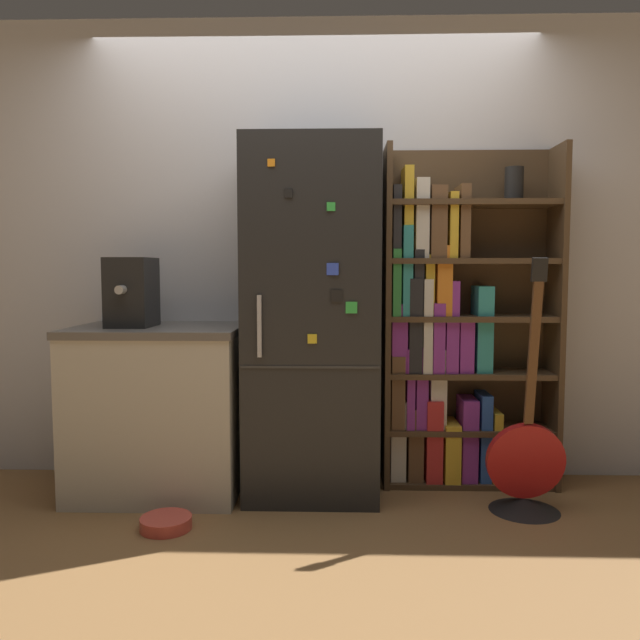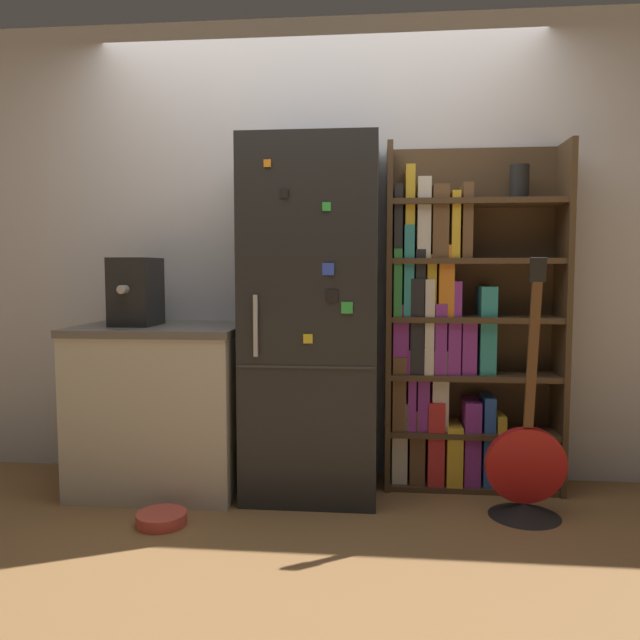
% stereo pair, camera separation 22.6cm
% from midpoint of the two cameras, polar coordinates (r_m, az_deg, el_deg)
% --- Properties ---
extents(ground_plane, '(16.00, 16.00, 0.00)m').
position_cam_midpoint_polar(ground_plane, '(3.36, -2.81, -16.19)').
color(ground_plane, olive).
extents(wall_back, '(8.00, 0.05, 2.60)m').
position_cam_midpoint_polar(wall_back, '(3.62, -2.31, 6.31)').
color(wall_back, silver).
rests_on(wall_back, ground_plane).
extents(refrigerator, '(0.69, 0.63, 1.86)m').
position_cam_midpoint_polar(refrigerator, '(3.30, -2.68, -0.00)').
color(refrigerator, black).
rests_on(refrigerator, ground_plane).
extents(bookshelf, '(0.95, 0.30, 1.86)m').
position_cam_midpoint_polar(bookshelf, '(3.51, 9.81, -1.43)').
color(bookshelf, '#4C3823').
rests_on(bookshelf, ground_plane).
extents(kitchen_counter, '(0.89, 0.66, 0.89)m').
position_cam_midpoint_polar(kitchen_counter, '(3.51, -16.26, -7.82)').
color(kitchen_counter, '#BCB7A8').
rests_on(kitchen_counter, ground_plane).
extents(espresso_machine, '(0.22, 0.34, 0.36)m').
position_cam_midpoint_polar(espresso_machine, '(3.46, -18.63, 2.42)').
color(espresso_machine, black).
rests_on(espresso_machine, kitchen_counter).
extents(guitar, '(0.38, 0.35, 1.25)m').
position_cam_midpoint_polar(guitar, '(3.30, 16.36, -13.59)').
color(guitar, black).
rests_on(guitar, ground_plane).
extents(pet_bowl, '(0.24, 0.24, 0.06)m').
position_cam_midpoint_polar(pet_bowl, '(3.13, -16.03, -17.36)').
color(pet_bowl, '#D84C3F').
rests_on(pet_bowl, ground_plane).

